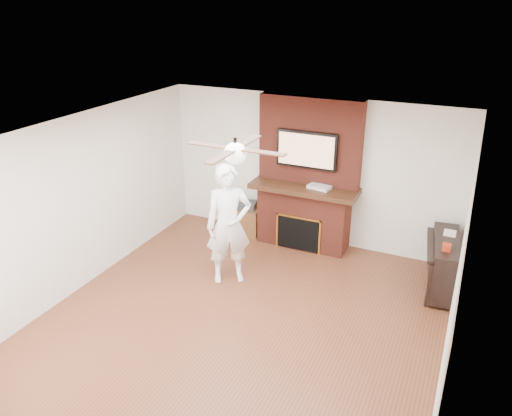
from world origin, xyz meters
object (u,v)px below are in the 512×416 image
at_px(fireplace, 306,189).
at_px(person, 229,225).
at_px(side_table, 245,219).
at_px(piano, 444,263).

height_order(fireplace, person, fireplace).
bearing_deg(fireplace, person, -111.11).
bearing_deg(side_table, person, -86.50).
bearing_deg(person, side_table, 72.64).
xyz_separation_m(side_table, piano, (3.41, -0.48, 0.15)).
relative_size(fireplace, person, 1.38).
relative_size(person, piano, 1.46).
relative_size(person, side_table, 2.93).
bearing_deg(fireplace, side_table, -176.51).
bearing_deg(piano, side_table, 165.14).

